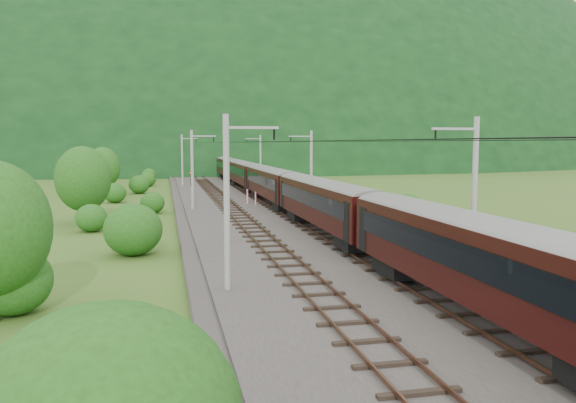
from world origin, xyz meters
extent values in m
plane|color=#39581B|center=(0.00, 0.00, 0.00)|extent=(600.00, 600.00, 0.00)
cube|color=#38332D|center=(0.00, 10.00, 0.15)|extent=(14.00, 220.00, 0.30)
cube|color=brown|center=(-3.12, 10.00, 0.49)|extent=(0.08, 220.00, 0.15)
cube|color=brown|center=(-1.68, 10.00, 0.49)|extent=(0.08, 220.00, 0.15)
cube|color=black|center=(-2.40, 10.00, 0.36)|extent=(2.40, 220.00, 0.12)
cube|color=brown|center=(1.68, 10.00, 0.49)|extent=(0.08, 220.00, 0.15)
cube|color=brown|center=(3.12, 10.00, 0.49)|extent=(0.08, 220.00, 0.15)
cube|color=black|center=(2.40, 10.00, 0.36)|extent=(2.40, 220.00, 0.12)
cylinder|color=gray|center=(-6.20, 0.00, 4.30)|extent=(0.28, 0.28, 8.00)
cube|color=gray|center=(-5.00, 0.00, 7.70)|extent=(2.40, 0.12, 0.12)
cylinder|color=black|center=(-4.00, 0.00, 7.40)|extent=(0.10, 0.10, 0.50)
cylinder|color=gray|center=(-6.20, 32.00, 4.30)|extent=(0.28, 0.28, 8.00)
cube|color=gray|center=(-5.00, 32.00, 7.70)|extent=(2.40, 0.12, 0.12)
cylinder|color=black|center=(-4.00, 32.00, 7.40)|extent=(0.10, 0.10, 0.50)
cylinder|color=gray|center=(-6.20, 64.00, 4.30)|extent=(0.28, 0.28, 8.00)
cube|color=gray|center=(-5.00, 64.00, 7.70)|extent=(2.40, 0.12, 0.12)
cylinder|color=black|center=(-4.00, 64.00, 7.40)|extent=(0.10, 0.10, 0.50)
cylinder|color=gray|center=(-6.20, 96.00, 4.30)|extent=(0.28, 0.28, 8.00)
cube|color=gray|center=(-5.00, 96.00, 7.70)|extent=(2.40, 0.12, 0.12)
cylinder|color=black|center=(-4.00, 96.00, 7.40)|extent=(0.10, 0.10, 0.50)
cylinder|color=gray|center=(-6.20, 128.00, 4.30)|extent=(0.28, 0.28, 8.00)
cube|color=gray|center=(-5.00, 128.00, 7.70)|extent=(2.40, 0.12, 0.12)
cylinder|color=black|center=(-4.00, 128.00, 7.40)|extent=(0.10, 0.10, 0.50)
cylinder|color=gray|center=(6.20, 0.00, 4.30)|extent=(0.28, 0.28, 8.00)
cube|color=gray|center=(5.00, 0.00, 7.70)|extent=(2.40, 0.12, 0.12)
cylinder|color=black|center=(4.00, 0.00, 7.40)|extent=(0.10, 0.10, 0.50)
cylinder|color=gray|center=(6.20, 32.00, 4.30)|extent=(0.28, 0.28, 8.00)
cube|color=gray|center=(5.00, 32.00, 7.70)|extent=(2.40, 0.12, 0.12)
cylinder|color=black|center=(4.00, 32.00, 7.40)|extent=(0.10, 0.10, 0.50)
cylinder|color=gray|center=(6.20, 64.00, 4.30)|extent=(0.28, 0.28, 8.00)
cube|color=gray|center=(5.00, 64.00, 7.70)|extent=(2.40, 0.12, 0.12)
cylinder|color=black|center=(4.00, 64.00, 7.40)|extent=(0.10, 0.10, 0.50)
cylinder|color=gray|center=(6.20, 96.00, 4.30)|extent=(0.28, 0.28, 8.00)
cube|color=gray|center=(5.00, 96.00, 7.70)|extent=(2.40, 0.12, 0.12)
cylinder|color=black|center=(4.00, 96.00, 7.40)|extent=(0.10, 0.10, 0.50)
cylinder|color=gray|center=(6.20, 128.00, 4.30)|extent=(0.28, 0.28, 8.00)
cube|color=gray|center=(5.00, 128.00, 7.70)|extent=(2.40, 0.12, 0.12)
cylinder|color=black|center=(4.00, 128.00, 7.40)|extent=(0.10, 0.10, 0.50)
cylinder|color=black|center=(-2.40, 10.00, 7.10)|extent=(0.03, 198.00, 0.03)
cylinder|color=black|center=(2.40, 10.00, 7.10)|extent=(0.03, 198.00, 0.03)
ellipsoid|color=black|center=(0.00, 260.00, 0.00)|extent=(504.00, 360.00, 244.00)
cube|color=black|center=(2.40, -6.80, 2.72)|extent=(2.60, 19.73, 2.69)
cylinder|color=slate|center=(2.40, -6.80, 3.93)|extent=(2.60, 19.63, 2.60)
cube|color=black|center=(1.08, -6.80, 3.05)|extent=(0.05, 17.36, 1.03)
cube|color=black|center=(3.72, -6.80, 3.05)|extent=(0.05, 17.36, 1.03)
cube|color=black|center=(2.40, 0.10, 0.97)|extent=(1.97, 2.87, 0.81)
cube|color=black|center=(2.40, 13.73, 2.72)|extent=(2.60, 19.73, 2.69)
cylinder|color=slate|center=(2.40, 13.73, 3.93)|extent=(2.60, 19.63, 2.60)
cube|color=black|center=(1.08, 13.73, 3.05)|extent=(0.05, 17.36, 1.03)
cube|color=black|center=(3.72, 13.73, 3.05)|extent=(0.05, 17.36, 1.03)
cube|color=black|center=(2.40, 6.82, 0.97)|extent=(1.97, 2.87, 0.81)
cube|color=black|center=(2.40, 20.63, 0.97)|extent=(1.97, 2.87, 0.81)
cube|color=black|center=(2.40, 34.25, 2.72)|extent=(2.60, 19.73, 2.69)
cylinder|color=slate|center=(2.40, 34.25, 3.93)|extent=(2.60, 19.63, 2.60)
cube|color=black|center=(1.08, 34.25, 3.05)|extent=(0.05, 17.36, 1.03)
cube|color=black|center=(3.72, 34.25, 3.05)|extent=(0.05, 17.36, 1.03)
cube|color=black|center=(2.40, 27.35, 0.97)|extent=(1.97, 2.87, 0.81)
cube|color=black|center=(2.40, 41.16, 0.97)|extent=(1.97, 2.87, 0.81)
cube|color=black|center=(2.40, 54.78, 2.72)|extent=(2.60, 19.73, 2.69)
cylinder|color=slate|center=(2.40, 54.78, 3.93)|extent=(2.60, 19.63, 2.60)
cube|color=black|center=(1.08, 54.78, 3.05)|extent=(0.05, 17.36, 1.03)
cube|color=black|center=(3.72, 54.78, 3.05)|extent=(0.05, 17.36, 1.03)
cube|color=black|center=(2.40, 47.87, 0.97)|extent=(1.97, 2.87, 0.81)
cube|color=black|center=(2.40, 61.69, 0.97)|extent=(1.97, 2.87, 0.81)
cube|color=black|center=(2.40, 75.31, 2.72)|extent=(2.60, 19.73, 2.69)
cylinder|color=slate|center=(2.40, 75.31, 3.93)|extent=(2.60, 19.63, 2.60)
cube|color=black|center=(1.08, 75.31, 3.05)|extent=(0.05, 17.36, 1.03)
cube|color=black|center=(3.72, 75.31, 3.05)|extent=(0.05, 17.36, 1.03)
cube|color=black|center=(2.40, 68.40, 0.97)|extent=(1.97, 2.87, 0.81)
cube|color=black|center=(2.40, 82.22, 0.97)|extent=(1.97, 2.87, 0.81)
cube|color=#14269D|center=(2.40, 103.91, 2.72)|extent=(2.60, 16.14, 2.69)
cylinder|color=slate|center=(2.40, 103.91, 3.93)|extent=(2.60, 16.06, 2.60)
cube|color=black|center=(1.08, 103.91, 3.05)|extent=(0.05, 14.21, 1.03)
cube|color=black|center=(3.72, 103.91, 3.05)|extent=(0.05, 14.21, 1.03)
cube|color=black|center=(2.40, 98.26, 0.97)|extent=(1.97, 2.87, 0.81)
cube|color=black|center=(2.40, 109.56, 0.97)|extent=(1.97, 2.87, 0.81)
cube|color=gold|center=(2.40, 111.78, 2.54)|extent=(2.65, 0.50, 2.42)
cube|color=gold|center=(2.40, 96.04, 2.54)|extent=(2.65, 0.50, 2.42)
cube|color=black|center=(2.40, 106.91, 4.56)|extent=(0.08, 1.60, 0.81)
cylinder|color=red|center=(0.02, 36.32, 1.10)|extent=(0.17, 0.17, 1.60)
cylinder|color=red|center=(0.62, 34.33, 1.03)|extent=(0.15, 0.15, 1.45)
cylinder|color=black|center=(-4.94, 63.39, 1.30)|extent=(0.14, 0.14, 2.00)
sphere|color=red|center=(-4.94, 63.39, 2.35)|extent=(0.24, 0.24, 0.24)
ellipsoid|color=#1F4712|center=(-15.08, -0.97, 1.41)|extent=(3.14, 3.14, 2.83)
ellipsoid|color=#1F4712|center=(-10.92, 10.55, 1.63)|extent=(3.62, 3.62, 3.26)
ellipsoid|color=#1F4712|center=(-14.65, 20.95, 1.11)|extent=(2.46, 2.46, 2.22)
ellipsoid|color=#1F4712|center=(-10.17, 31.80, 1.07)|extent=(2.38, 2.38, 2.14)
ellipsoid|color=#1F4712|center=(-14.68, 43.05, 1.18)|extent=(2.62, 2.62, 2.36)
ellipsoid|color=#1F4712|center=(-12.42, 54.93, 1.28)|extent=(2.85, 2.85, 2.56)
ellipsoid|color=#1F4712|center=(-11.60, 67.70, 1.15)|extent=(2.56, 2.56, 2.30)
ellipsoid|color=#1F4712|center=(-11.74, 80.44, 1.19)|extent=(2.64, 2.64, 2.38)
ellipsoid|color=#1F4712|center=(-12.11, 92.28, 1.68)|extent=(3.73, 3.73, 3.35)
cylinder|color=black|center=(-15.82, 25.76, 1.83)|extent=(0.24, 0.24, 3.66)
ellipsoid|color=#1F4712|center=(-15.82, 25.76, 3.93)|extent=(4.71, 4.71, 5.65)
cylinder|color=black|center=(-16.94, 53.04, 1.76)|extent=(0.24, 0.24, 3.52)
ellipsoid|color=#1F4712|center=(-16.94, 53.04, 3.77)|extent=(4.52, 4.52, 5.43)
ellipsoid|color=#1F4712|center=(10.78, 17.84, 1.26)|extent=(2.81, 2.81, 2.53)
ellipsoid|color=#1F4712|center=(10.03, 47.06, 1.02)|extent=(2.26, 2.26, 2.03)
camera|label=1|loc=(-8.92, -25.27, 7.01)|focal=35.00mm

